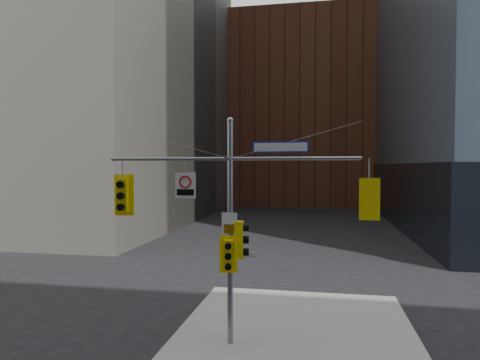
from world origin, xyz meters
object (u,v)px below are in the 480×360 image
(traffic_light_west_arm, at_px, (123,195))
(traffic_light_pole_front, at_px, (228,255))
(signal_assembly, at_px, (230,209))
(traffic_light_pole_side, at_px, (240,240))
(traffic_light_east_arm, at_px, (369,199))
(street_sign_blade, at_px, (280,147))
(regulatory_sign_arm, at_px, (185,185))

(traffic_light_west_arm, distance_m, traffic_light_pole_front, 4.07)
(signal_assembly, distance_m, traffic_light_pole_side, 1.02)
(signal_assembly, xyz_separation_m, traffic_light_east_arm, (4.20, 0.00, 0.38))
(traffic_light_east_arm, relative_size, street_sign_blade, 0.71)
(traffic_light_west_arm, distance_m, regulatory_sign_arm, 2.21)
(signal_assembly, distance_m, street_sign_blade, 2.49)
(signal_assembly, height_order, street_sign_blade, signal_assembly)
(traffic_light_east_arm, relative_size, traffic_light_pole_front, 1.06)
(signal_assembly, relative_size, regulatory_sign_arm, 9.68)
(signal_assembly, distance_m, traffic_light_west_arm, 3.66)
(regulatory_sign_arm, bearing_deg, traffic_light_pole_side, -2.79)
(signal_assembly, distance_m, traffic_light_pole_front, 1.43)
(traffic_light_pole_side, height_order, street_sign_blade, street_sign_blade)
(traffic_light_east_arm, bearing_deg, traffic_light_pole_side, -0.83)
(signal_assembly, bearing_deg, traffic_light_pole_side, 2.33)
(traffic_light_west_arm, relative_size, regulatory_sign_arm, 1.66)
(traffic_light_west_arm, bearing_deg, traffic_light_east_arm, -8.18)
(traffic_light_west_arm, xyz_separation_m, regulatory_sign_arm, (2.18, -0.03, 0.38))
(traffic_light_west_arm, relative_size, traffic_light_east_arm, 1.11)
(traffic_light_pole_front, distance_m, regulatory_sign_arm, 2.63)
(traffic_light_east_arm, xyz_separation_m, traffic_light_pole_front, (-4.21, -0.27, -1.79))
(traffic_light_west_arm, bearing_deg, traffic_light_pole_front, -12.51)
(traffic_light_west_arm, relative_size, street_sign_blade, 0.79)
(signal_assembly, distance_m, traffic_light_east_arm, 4.22)
(traffic_light_west_arm, height_order, traffic_light_east_arm, traffic_light_west_arm)
(traffic_light_pole_side, xyz_separation_m, regulatory_sign_arm, (-1.79, -0.03, 1.73))
(street_sign_blade, bearing_deg, signal_assembly, -176.67)
(traffic_light_east_arm, height_order, regulatory_sign_arm, regulatory_sign_arm)
(signal_assembly, height_order, traffic_light_west_arm, signal_assembly)
(signal_assembly, relative_size, traffic_light_pole_front, 6.83)
(signal_assembly, bearing_deg, traffic_light_east_arm, 0.01)
(street_sign_blade, xyz_separation_m, regulatory_sign_arm, (-3.04, -0.02, -1.17))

